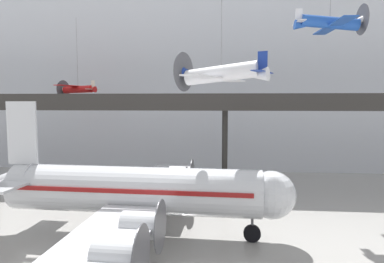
{
  "coord_description": "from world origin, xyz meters",
  "views": [
    {
      "loc": [
        -0.3,
        -16.17,
        10.62
      ],
      "look_at": [
        -2.59,
        9.39,
        8.34
      ],
      "focal_mm": 32.0,
      "sensor_mm": 36.0,
      "label": 1
    }
  ],
  "objects_px": {
    "suspended_plane_white_twin": "(221,74)",
    "airliner_silver_main": "(132,190)",
    "suspended_plane_blue_trainer": "(330,23)",
    "suspended_plane_red_highwing": "(78,89)"
  },
  "relations": [
    {
      "from": "airliner_silver_main",
      "to": "suspended_plane_red_highwing",
      "type": "relative_size",
      "value": 2.7
    },
    {
      "from": "suspended_plane_white_twin",
      "to": "airliner_silver_main",
      "type": "bearing_deg",
      "value": 29.19
    },
    {
      "from": "suspended_plane_blue_trainer",
      "to": "suspended_plane_white_twin",
      "type": "bearing_deg",
      "value": -146.96
    },
    {
      "from": "airliner_silver_main",
      "to": "suspended_plane_white_twin",
      "type": "bearing_deg",
      "value": 7.98
    },
    {
      "from": "airliner_silver_main",
      "to": "suspended_plane_blue_trainer",
      "type": "bearing_deg",
      "value": 27.97
    },
    {
      "from": "suspended_plane_blue_trainer",
      "to": "suspended_plane_white_twin",
      "type": "xyz_separation_m",
      "value": [
        -10.08,
        -7.43,
        -5.24
      ]
    },
    {
      "from": "airliner_silver_main",
      "to": "suspended_plane_blue_trainer",
      "type": "relative_size",
      "value": 3.61
    },
    {
      "from": "airliner_silver_main",
      "to": "suspended_plane_white_twin",
      "type": "xyz_separation_m",
      "value": [
        6.87,
        0.66,
        9.04
      ]
    },
    {
      "from": "airliner_silver_main",
      "to": "suspended_plane_blue_trainer",
      "type": "xyz_separation_m",
      "value": [
        16.96,
        8.1,
        14.28
      ]
    },
    {
      "from": "suspended_plane_red_highwing",
      "to": "suspended_plane_blue_trainer",
      "type": "bearing_deg",
      "value": 177.31
    }
  ]
}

